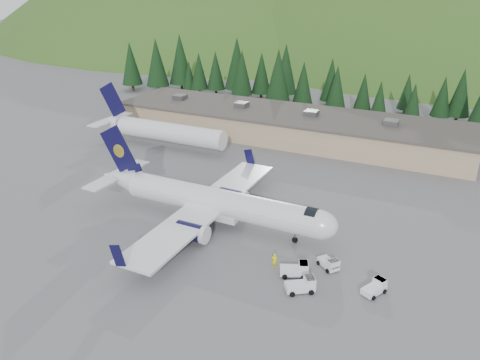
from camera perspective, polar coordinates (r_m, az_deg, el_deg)
The scene contains 10 objects.
ground at distance 61.61m, azimuth -2.43°, elevation -5.43°, with size 600.00×600.00×0.00m, color slate.
airliner at distance 60.64m, azimuth -3.32°, elevation -2.70°, with size 34.34×32.17×11.44m.
second_airliner at distance 89.89m, azimuth -10.01°, elevation 6.03°, with size 27.50×11.00×10.05m.
baggage_tug_a at distance 51.87m, azimuth 6.92°, elevation -10.78°, with size 3.36×2.66×1.61m.
baggage_tug_b at distance 53.54m, azimuth 10.87°, elevation -9.98°, with size 2.88×2.67×1.41m.
baggage_tug_c at distance 51.01m, azimuth 16.19°, elevation -12.44°, with size 2.48×2.99×1.42m.
terminal_building at distance 94.75m, azimuth 5.70°, elevation 6.74°, with size 71.00×17.00×6.10m.
baggage_tug_d at distance 49.69m, azimuth 7.65°, elevation -12.56°, with size 3.32×2.94×1.60m.
ramp_worker at distance 52.78m, azimuth 4.23°, elevation -9.76°, with size 0.66×0.43×1.80m, color #F5EA0B.
tree_line at distance 115.55m, azimuth 8.43°, elevation 12.22°, with size 112.58×16.87×14.46m.
Camera 1 is at (25.67, -47.42, 29.81)m, focal length 35.00 mm.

